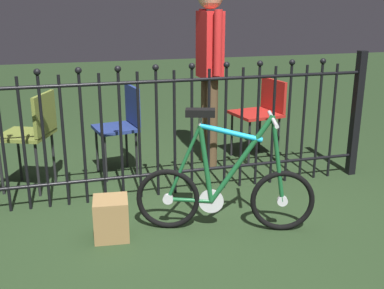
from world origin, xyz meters
TOP-DOWN VIEW (x-y plane):
  - ground_plane at (0.00, 0.00)m, footprint 20.00×20.00m
  - iron_fence at (-0.06, 0.55)m, footprint 3.74×0.07m
  - bicycle at (0.28, -0.19)m, footprint 1.22×0.51m
  - chair_navy at (-0.25, 1.16)m, footprint 0.43×0.43m
  - chair_red at (1.20, 1.24)m, footprint 0.50×0.50m
  - chair_olive at (-1.04, 0.98)m, footprint 0.54×0.54m
  - person_visitor at (0.62, 1.22)m, footprint 0.24×0.48m
  - display_crate at (-0.51, -0.09)m, footprint 0.26×0.26m

SIDE VIEW (x-z plane):
  - ground_plane at x=0.00m, z-range 0.00..0.00m
  - display_crate at x=-0.51m, z-range 0.00..0.29m
  - bicycle at x=0.28m, z-range -0.13..0.76m
  - chair_navy at x=-0.25m, z-range 0.10..0.94m
  - chair_red at x=1.20m, z-range 0.11..0.93m
  - chair_olive at x=-1.04m, z-range 0.11..0.97m
  - iron_fence at x=-0.06m, z-range 0.00..1.17m
  - person_visitor at x=0.62m, z-range 0.18..1.94m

